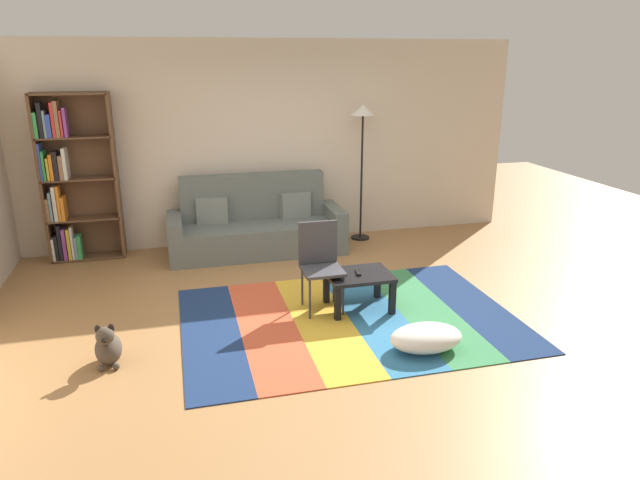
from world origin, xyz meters
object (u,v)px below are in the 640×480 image
(standing_lamp, at_px, (363,128))
(couch, at_px, (256,227))
(bookshelf, at_px, (70,180))
(tv_remote, at_px, (358,272))
(coffee_table, at_px, (359,280))
(pouf, at_px, (426,338))
(folding_chair, at_px, (320,259))
(dog, at_px, (108,347))

(standing_lamp, bearing_deg, couch, -172.84)
(bookshelf, distance_m, tv_remote, 3.84)
(bookshelf, distance_m, coffee_table, 3.86)
(pouf, relative_size, folding_chair, 0.73)
(tv_remote, height_order, folding_chair, folding_chair)
(couch, bearing_deg, dog, -122.30)
(tv_remote, bearing_deg, standing_lamp, 82.70)
(bookshelf, height_order, dog, bookshelf)
(couch, bearing_deg, standing_lamp, 7.16)
(pouf, distance_m, folding_chair, 1.37)
(coffee_table, relative_size, tv_remote, 4.32)
(coffee_table, bearing_deg, bookshelf, 141.73)
(folding_chair, bearing_deg, dog, -121.21)
(bookshelf, bearing_deg, couch, -7.22)
(standing_lamp, xyz_separation_m, folding_chair, (-1.14, -2.13, -1.02))
(standing_lamp, bearing_deg, folding_chair, -118.17)
(couch, relative_size, pouf, 3.46)
(couch, bearing_deg, folding_chair, -79.22)
(coffee_table, distance_m, pouf, 1.05)
(couch, relative_size, dog, 5.69)
(couch, xyz_separation_m, dog, (-1.64, -2.60, -0.18))
(bookshelf, height_order, folding_chair, bookshelf)
(bookshelf, relative_size, folding_chair, 2.30)
(couch, bearing_deg, bookshelf, 172.78)
(standing_lamp, bearing_deg, coffee_table, -108.77)
(pouf, relative_size, dog, 1.64)
(bookshelf, xyz_separation_m, coffee_table, (2.98, -2.35, -0.71))
(pouf, height_order, tv_remote, tv_remote)
(couch, height_order, coffee_table, couch)
(dog, bearing_deg, coffee_table, 12.55)
(coffee_table, relative_size, standing_lamp, 0.35)
(pouf, height_order, dog, dog)
(standing_lamp, relative_size, tv_remote, 12.45)
(folding_chair, bearing_deg, tv_remote, 21.35)
(couch, bearing_deg, pouf, -71.13)
(dog, height_order, folding_chair, folding_chair)
(couch, height_order, tv_remote, couch)
(coffee_table, distance_m, standing_lamp, 2.69)
(pouf, bearing_deg, folding_chair, 121.16)
(coffee_table, bearing_deg, folding_chair, 160.49)
(bookshelf, relative_size, dog, 5.22)
(dog, xyz_separation_m, standing_lamp, (3.15, 2.79, 1.40))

